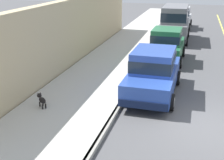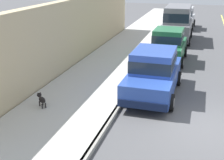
# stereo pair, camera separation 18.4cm
# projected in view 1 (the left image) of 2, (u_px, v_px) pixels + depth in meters

# --- Properties ---
(ground_plane) EXTENTS (80.00, 80.00, 0.00)m
(ground_plane) POSITION_uv_depth(u_px,v_px,m) (208.00, 126.00, 10.16)
(ground_plane) COLOR #4C4C4F
(curb) EXTENTS (0.16, 64.00, 0.14)m
(curb) POSITION_uv_depth(u_px,v_px,m) (115.00, 113.00, 10.93)
(curb) COLOR gray
(curb) RESTS_ON ground
(sidewalk) EXTENTS (3.60, 64.00, 0.14)m
(sidewalk) POSITION_uv_depth(u_px,v_px,m) (68.00, 108.00, 11.38)
(sidewalk) COLOR #B7B5AD
(sidewalk) RESTS_ON ground
(car_blue_sedan) EXTENTS (2.08, 4.62, 1.92)m
(car_blue_sedan) POSITION_uv_depth(u_px,v_px,m) (153.00, 72.00, 12.47)
(car_blue_sedan) COLOR #28479E
(car_blue_sedan) RESTS_ON ground
(car_green_hatchback) EXTENTS (2.00, 3.83, 1.88)m
(car_green_hatchback) POSITION_uv_depth(u_px,v_px,m) (167.00, 44.00, 17.13)
(car_green_hatchback) COLOR #23663D
(car_green_hatchback) RESTS_ON ground
(car_grey_van) EXTENTS (2.16, 4.91, 2.52)m
(car_grey_van) POSITION_uv_depth(u_px,v_px,m) (175.00, 22.00, 22.18)
(car_grey_van) COLOR slate
(car_grey_van) RESTS_ON ground
(car_silver_hatchback) EXTENTS (2.02, 3.84, 1.88)m
(car_silver_hatchback) POSITION_uv_depth(u_px,v_px,m) (180.00, 17.00, 27.25)
(car_silver_hatchback) COLOR #BCBCC1
(car_silver_hatchback) RESTS_ON ground
(dog_black) EXTENTS (0.60, 0.54, 0.49)m
(dog_black) POSITION_uv_depth(u_px,v_px,m) (42.00, 99.00, 11.19)
(dog_black) COLOR black
(dog_black) RESTS_ON sidewalk
(building_facade) EXTENTS (0.50, 20.00, 3.50)m
(building_facade) POSITION_uv_depth(u_px,v_px,m) (75.00, 31.00, 16.88)
(building_facade) COLOR tan
(building_facade) RESTS_ON ground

